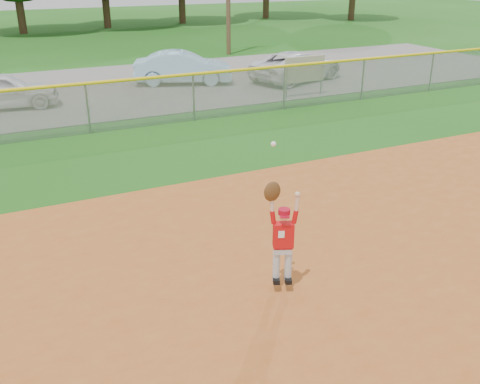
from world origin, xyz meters
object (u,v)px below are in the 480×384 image
object	(u,v)px
car_white_b	(297,66)
ballplayer	(282,233)
sponsor_sign	(305,70)
car_blue	(183,68)
car_white_a	(2,90)

from	to	relation	value
car_white_b	ballplayer	distance (m)	16.29
car_white_b	sponsor_sign	distance (m)	3.02
sponsor_sign	ballplayer	bearing A→B (deg)	-123.36
car_blue	car_white_b	distance (m)	4.89
car_white_a	ballplayer	xyz separation A→B (m)	(3.12, -14.03, 0.35)
car_white_a	sponsor_sign	distance (m)	10.84
car_blue	car_white_b	size ratio (longest dim) A/B	0.92
ballplayer	car_blue	bearing A→B (deg)	75.43
car_white_a	sponsor_sign	xyz separation A→B (m)	(10.44, -2.91, 0.34)
car_blue	sponsor_sign	size ratio (longest dim) A/B	2.36
car_white_a	car_white_b	size ratio (longest dim) A/B	0.84
car_white_a	ballplayer	bearing A→B (deg)	-161.45
car_blue	car_white_a	bearing A→B (deg)	121.37
car_blue	ballplayer	distance (m)	15.76
car_white_b	car_blue	bearing A→B (deg)	54.89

